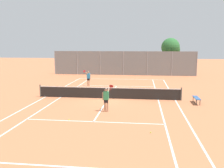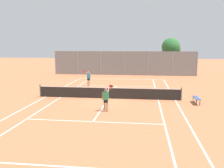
% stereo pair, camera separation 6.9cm
% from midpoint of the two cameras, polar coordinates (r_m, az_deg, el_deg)
% --- Properties ---
extents(ground_plane, '(120.00, 120.00, 0.00)m').
position_cam_midpoint_polar(ground_plane, '(20.95, -0.93, -3.34)').
color(ground_plane, '#C67047').
extents(court_line_markings, '(11.10, 23.90, 0.01)m').
position_cam_midpoint_polar(court_line_markings, '(20.95, -0.93, -3.33)').
color(court_line_markings, silver).
rests_on(court_line_markings, ground).
extents(tennis_net, '(12.00, 0.10, 1.07)m').
position_cam_midpoint_polar(tennis_net, '(20.85, -0.94, -1.97)').
color(tennis_net, '#474C47').
rests_on(tennis_net, ground).
extents(player_near_side, '(0.69, 0.73, 1.77)m').
position_cam_midpoint_polar(player_near_side, '(16.76, -1.45, -3.24)').
color(player_near_side, tan).
rests_on(player_near_side, ground).
extents(player_far_left, '(0.76, 0.72, 1.77)m').
position_cam_midpoint_polar(player_far_left, '(27.27, -5.48, 1.49)').
color(player_far_left, '#D8A884').
rests_on(player_far_left, ground).
extents(loose_tennis_ball_0, '(0.07, 0.07, 0.07)m').
position_cam_midpoint_polar(loose_tennis_ball_0, '(22.87, 10.65, -2.36)').
color(loose_tennis_ball_0, '#D1DB33').
rests_on(loose_tennis_ball_0, ground).
extents(loose_tennis_ball_1, '(0.07, 0.07, 0.07)m').
position_cam_midpoint_polar(loose_tennis_ball_1, '(13.16, 8.68, -10.87)').
color(loose_tennis_ball_1, '#D1DB33').
rests_on(loose_tennis_ball_1, ground).
extents(loose_tennis_ball_2, '(0.07, 0.07, 0.07)m').
position_cam_midpoint_polar(loose_tennis_ball_2, '(26.83, -6.97, -0.59)').
color(loose_tennis_ball_2, '#D1DB33').
rests_on(loose_tennis_ball_2, ground).
extents(loose_tennis_ball_3, '(0.07, 0.07, 0.07)m').
position_cam_midpoint_polar(loose_tennis_ball_3, '(32.18, -6.94, 1.01)').
color(loose_tennis_ball_3, '#D1DB33').
rests_on(loose_tennis_ball_3, ground).
extents(loose_tennis_ball_4, '(0.07, 0.07, 0.07)m').
position_cam_midpoint_polar(loose_tennis_ball_4, '(15.32, -9.92, -8.01)').
color(loose_tennis_ball_4, '#D1DB33').
rests_on(loose_tennis_ball_4, ground).
extents(courtside_bench, '(0.36, 1.50, 0.47)m').
position_cam_midpoint_polar(courtside_bench, '(20.21, 18.67, -3.09)').
color(courtside_bench, '#33598C').
rests_on(courtside_bench, ground).
extents(back_fence, '(21.01, 0.08, 3.53)m').
position_cam_midpoint_polar(back_fence, '(36.80, 2.58, 4.78)').
color(back_fence, gray).
rests_on(back_fence, ground).
extents(tree_behind_left, '(2.90, 2.82, 5.48)m').
position_cam_midpoint_polar(tree_behind_left, '(39.97, 13.35, 8.05)').
color(tree_behind_left, brown).
rests_on(tree_behind_left, ground).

